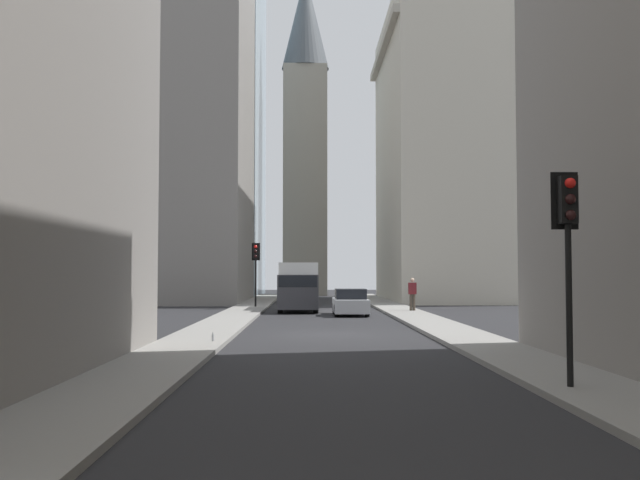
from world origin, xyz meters
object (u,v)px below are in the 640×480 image
traffic_light_midblock (256,260)px  discarded_bottle (213,338)px  pedestrian (412,293)px  traffic_light_foreground (568,227)px  delivery_truck (299,286)px  sedan_silver (350,303)px

traffic_light_midblock → discarded_bottle: bearing=-179.1°
pedestrian → discarded_bottle: (-17.56, 8.83, -0.89)m
pedestrian → traffic_light_foreground: bearing=177.9°
delivery_truck → pedestrian: delivery_truck is taller
sedan_silver → pedestrian: 4.22m
discarded_bottle → traffic_light_midblock: bearing=0.9°
pedestrian → traffic_light_midblock: bearing=62.5°
sedan_silver → traffic_light_foreground: 24.59m
delivery_truck → traffic_light_foreground: bearing=-169.1°
traffic_light_midblock → sedan_silver: bearing=-141.1°
delivery_truck → pedestrian: bearing=-106.6°
discarded_bottle → delivery_truck: bearing=-7.0°
sedan_silver → traffic_light_foreground: size_ratio=1.06×
sedan_silver → discarded_bottle: (-15.45, 5.21, -0.42)m
delivery_truck → pedestrian: 6.71m
delivery_truck → discarded_bottle: bearing=173.0°
sedan_silver → traffic_light_midblock: size_ratio=1.08×
traffic_light_midblock → discarded_bottle: traffic_light_midblock is taller
delivery_truck → traffic_light_midblock: bearing=43.8°
delivery_truck → discarded_bottle: 19.66m
traffic_light_foreground → pedestrian: 26.52m
traffic_light_foreground → pedestrian: size_ratio=2.22×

